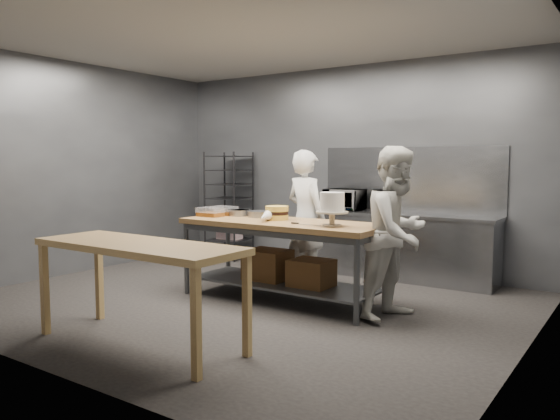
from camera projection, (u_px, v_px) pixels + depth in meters
name	position (u px, v px, depth m)	size (l,w,h in m)	color
ground	(243.00, 301.00, 6.25)	(6.00, 6.00, 0.00)	black
back_wall	(346.00, 168.00, 8.17)	(6.00, 0.04, 3.00)	#4C4F54
work_table	(284.00, 251.00, 6.25)	(2.40, 0.90, 0.92)	brown
near_counter	(139.00, 253.00, 4.71)	(2.00, 0.70, 0.90)	olive
back_counter	(400.00, 246.00, 7.43)	(2.60, 0.60, 0.90)	slate
splashback_panel	(409.00, 179.00, 7.60)	(2.60, 0.02, 0.90)	slate
speed_rack	(229.00, 206.00, 9.00)	(0.68, 0.73, 1.75)	black
chef_behind	(306.00, 218.00, 6.95)	(0.64, 0.42, 1.74)	white
chef_right	(397.00, 233.00, 5.53)	(0.85, 0.66, 1.75)	silver
microwave	(344.00, 199.00, 7.86)	(0.54, 0.37, 0.30)	black
frosted_cake_stand	(332.00, 205.00, 5.69)	(0.34, 0.34, 0.36)	#BBAF96
layer_cake	(277.00, 213.00, 6.35)	(0.27, 0.27, 0.16)	#F7D34E
cake_pans	(243.00, 213.00, 6.81)	(0.75, 0.32, 0.07)	gray
piping_bag	(265.00, 217.00, 6.11)	(0.12, 0.12, 0.38)	white
offset_spatula	(302.00, 224.00, 5.88)	(0.37, 0.02, 0.02)	slate
pastry_clamshells	(217.00, 211.00, 6.83)	(0.32, 0.46, 0.11)	#915C1D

